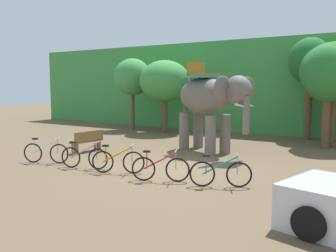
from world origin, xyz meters
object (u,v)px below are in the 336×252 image
tree_left (165,81)px  tree_center_right (310,62)px  wooden_bench (87,141)px  tree_center (328,75)px  elephant (209,100)px  tree_center_left (133,77)px  tree_right (334,72)px  bike_orange (118,161)px  bike_teal (220,173)px  bike_red (160,168)px  bike_pink (84,157)px  bike_white (46,152)px

tree_left → tree_center_right: tree_center_right is taller
wooden_bench → tree_center: bearing=37.5°
tree_center_right → elephant: size_ratio=1.25×
tree_center_left → tree_right: tree_right is taller
bike_orange → wooden_bench: (-3.54, 2.22, 0.09)m
tree_right → elephant: tree_right is taller
tree_center → bike_teal: bearing=-98.6°
bike_red → wooden_bench: bearing=156.0°
bike_pink → bike_orange: 1.39m
tree_center_left → wooden_bench: tree_center_left is taller
tree_right → elephant: (-4.03, -4.23, -1.18)m
tree_right → tree_center_left: bearing=177.7°
tree_center_left → elephant: size_ratio=1.07×
tree_right → bike_orange: tree_right is taller
elephant → bike_red: 5.39m
elephant → bike_pink: size_ratio=2.53×
bike_white → tree_right: bearing=49.3°
bike_red → tree_right: bearing=71.3°
tree_center_right → bike_orange: bearing=-107.1°
bike_white → wooden_bench: (-0.35, 2.43, 0.09)m
tree_center_left → tree_right: bearing=-2.3°
elephant → bike_pink: elephant is taller
tree_center_right → wooden_bench: bearing=-128.3°
tree_right → bike_white: size_ratio=2.97×
tree_center_right → bike_pink: tree_center_right is taller
elephant → bike_red: size_ratio=2.66×
tree_center_left → bike_pink: tree_center_left is taller
tree_right → bike_teal: 9.44m
tree_center → bike_pink: 10.92m
tree_center → bike_orange: (-4.67, -8.52, -2.85)m
tree_center → bike_white: (-7.87, -8.72, -2.85)m
tree_center_left → tree_center_right: tree_center_right is taller
tree_right → bike_orange: size_ratio=3.02×
tree_right → elephant: bearing=-133.6°
tree_left → elephant: (5.15, -4.52, -0.82)m
tree_left → bike_orange: (4.37, -9.40, -2.64)m
elephant → bike_white: bearing=-128.0°
tree_center_right → bike_teal: 11.29m
tree_left → wooden_bench: (0.83, -7.18, -2.54)m
tree_center_left → tree_right: size_ratio=0.95×
tree_right → wooden_bench: (-8.36, -6.89, -2.90)m
tree_left → bike_orange: 10.70m
bike_red → tree_center_left: bearing=131.5°
tree_center_left → tree_left: tree_center_left is taller
tree_center_right → tree_right: size_ratio=1.10×
tree_center → bike_red: tree_center is taller
elephant → bike_orange: bearing=-99.1°
tree_center_right → bike_orange: size_ratio=3.33×
tree_center → bike_teal: 8.82m
tree_center_right → bike_white: bearing=-120.4°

